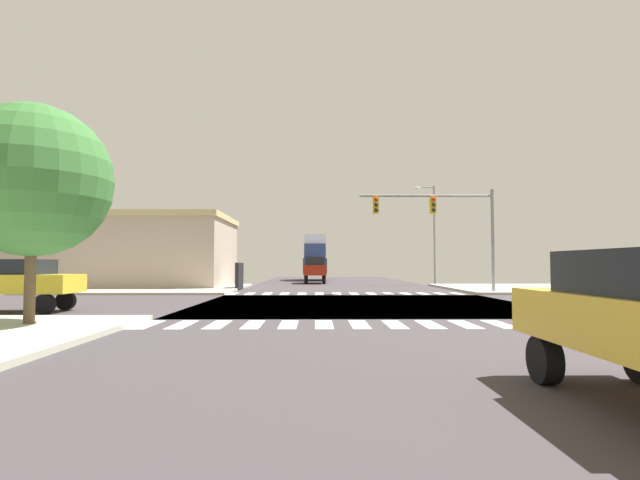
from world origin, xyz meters
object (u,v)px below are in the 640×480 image
(bank_building, at_px, (123,251))
(suv_farside_1, at_px, (315,268))
(traffic_signal_mast, at_px, (439,215))
(sidewalk_tree, at_px, (33,181))
(street_lamp, at_px, (431,226))
(box_truck_trailing_1, at_px, (315,256))
(sedan_nearside_1, at_px, (15,281))

(bank_building, distance_m, suv_farside_1, 16.00)
(traffic_signal_mast, distance_m, bank_building, 23.07)
(bank_building, distance_m, sidewalk_tree, 24.58)
(suv_farside_1, bearing_deg, bank_building, 26.64)
(street_lamp, bearing_deg, traffic_signal_mast, -101.20)
(traffic_signal_mast, relative_size, sidewalk_tree, 1.33)
(bank_building, xyz_separation_m, suv_farside_1, (14.26, 7.15, -1.25))
(street_lamp, relative_size, sidewalk_tree, 1.37)
(traffic_signal_mast, xyz_separation_m, box_truck_trailing_1, (-7.36, 23.67, -2.03))
(sidewalk_tree, bearing_deg, traffic_signal_mast, 46.59)
(bank_building, bearing_deg, suv_farside_1, 26.64)
(suv_farside_1, bearing_deg, box_truck_trailing_1, -90.00)
(traffic_signal_mast, distance_m, sidewalk_tree, 21.76)
(traffic_signal_mast, bearing_deg, suv_farside_1, 116.17)
(sidewalk_tree, relative_size, sedan_nearside_1, 1.40)
(traffic_signal_mast, distance_m, street_lamp, 12.17)
(street_lamp, relative_size, suv_farside_1, 1.79)
(street_lamp, height_order, sidewalk_tree, street_lamp)
(bank_building, distance_m, box_truck_trailing_1, 21.32)
(box_truck_trailing_1, bearing_deg, sidewalk_tree, 79.11)
(suv_farside_1, bearing_deg, street_lamp, 162.65)
(sidewalk_tree, relative_size, suv_farside_1, 1.31)
(box_truck_trailing_1, bearing_deg, bank_building, 48.03)
(bank_building, bearing_deg, sidewalk_tree, -74.24)
(traffic_signal_mast, bearing_deg, street_lamp, 78.80)
(suv_farside_1, distance_m, box_truck_trailing_1, 8.78)
(sedan_nearside_1, relative_size, suv_farside_1, 0.93)
(suv_farside_1, xyz_separation_m, box_truck_trailing_1, (-0.00, 8.70, 1.17))
(sidewalk_tree, relative_size, box_truck_trailing_1, 0.84)
(street_lamp, relative_size, bank_building, 0.48)
(street_lamp, distance_m, box_truck_trailing_1, 15.42)
(bank_building, xyz_separation_m, sidewalk_tree, (6.67, -23.62, 1.31))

